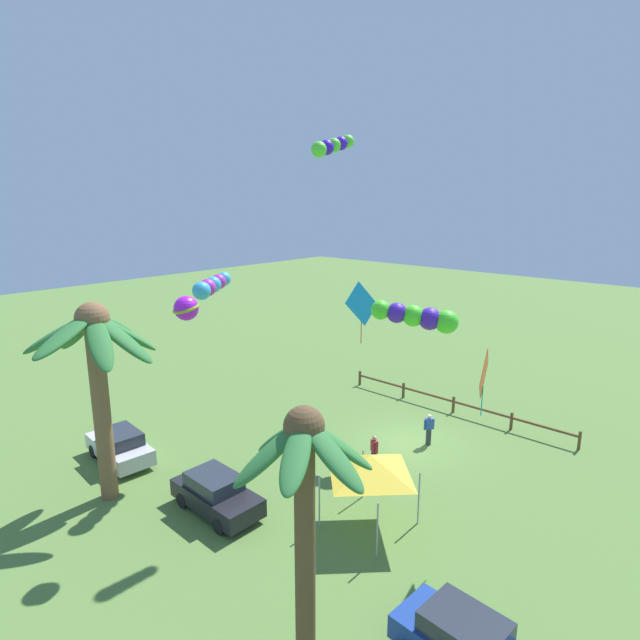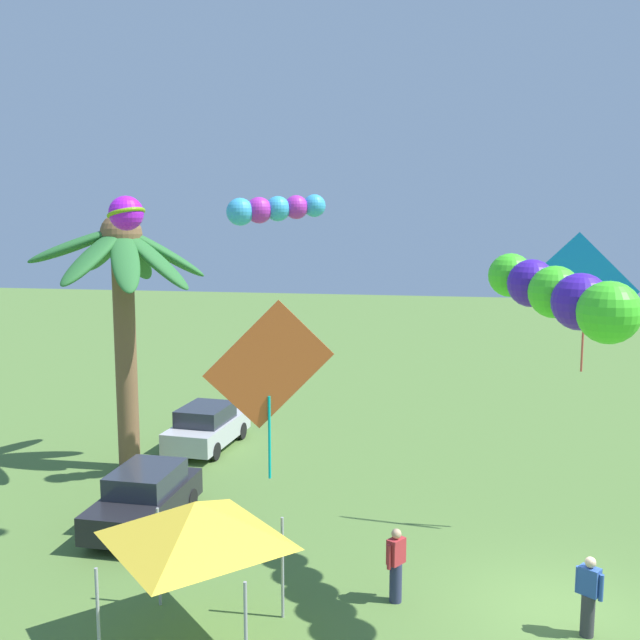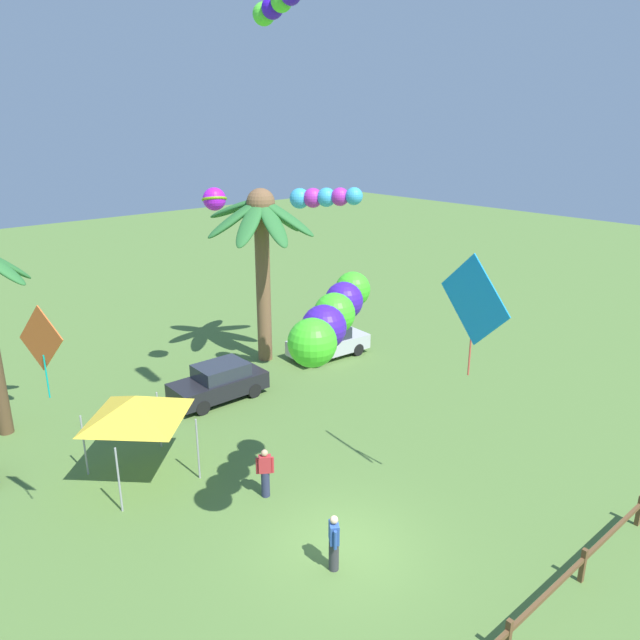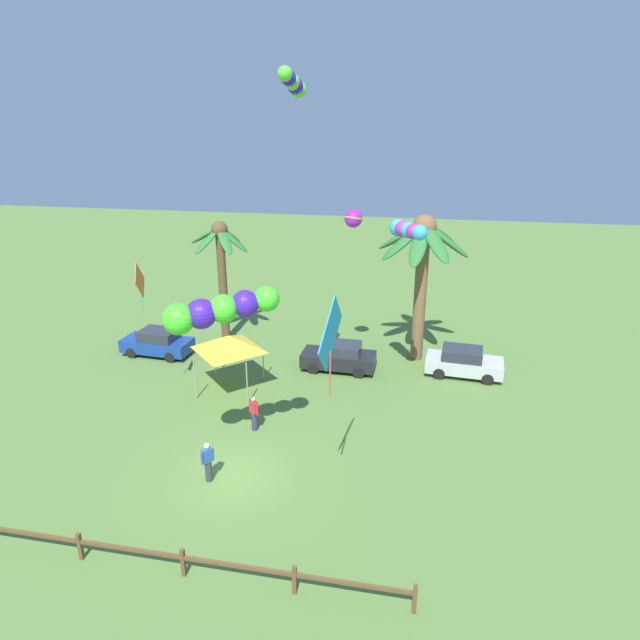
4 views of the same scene
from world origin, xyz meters
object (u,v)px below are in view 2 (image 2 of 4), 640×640
palm_tree_0 (123,280)px  spectator_1 (396,565)px  parked_car_0 (145,498)px  kite_ball_4 (126,213)px  parked_car_2 (207,427)px  kite_tube_5 (561,294)px  kite_diamond_0 (269,367)px  spectator_0 (589,596)px  kite_diamond_1 (585,285)px  kite_tube_2 (273,209)px  festival_tent (196,522)px

palm_tree_0 → spectator_1: palm_tree_0 is taller
parked_car_0 → kite_ball_4: size_ratio=3.10×
parked_car_2 → kite_tube_5: size_ratio=1.10×
palm_tree_0 → kite_ball_4: bearing=-152.2°
palm_tree_0 → kite_diamond_0: bearing=-147.3°
spectator_0 → kite_diamond_1: kite_diamond_1 is taller
kite_tube_5 → kite_ball_4: bearing=72.3°
kite_diamond_1 → kite_tube_5: kite_diamond_1 is taller
kite_diamond_0 → kite_diamond_1: bearing=-30.1°
spectator_0 → kite_tube_2: 12.50m
parked_car_0 → kite_tube_2: (3.29, -2.66, 7.42)m
kite_diamond_0 → kite_tube_5: kite_tube_5 is taller
palm_tree_0 → kite_diamond_0: (-11.98, -7.70, 0.01)m
festival_tent → kite_tube_2: 10.03m
parked_car_0 → spectator_1: bearing=-111.4°
parked_car_2 → spectator_1: size_ratio=2.53×
kite_tube_2 → kite_tube_5: 9.41m
spectator_1 → kite_diamond_0: (-5.36, 1.29, 5.22)m
kite_tube_2 → palm_tree_0: bearing=81.9°
kite_diamond_1 → palm_tree_0: bearing=78.8°
festival_tent → spectator_1: bearing=-56.3°
parked_car_0 → kite_diamond_1: bearing=-82.6°
palm_tree_0 → parked_car_2: (2.49, -1.74, -5.27)m
spectator_1 → palm_tree_0: bearing=53.7°
parked_car_2 → kite_diamond_1: bearing=-114.0°
festival_tent → spectator_0: bearing=-76.5°
kite_tube_2 → kite_ball_4: bearing=131.2°
parked_car_0 → parked_car_2: size_ratio=0.98×
parked_car_2 → kite_tube_2: kite_tube_2 is taller
spectator_1 → festival_tent: bearing=123.7°
parked_car_2 → spectator_1: 11.64m
spectator_0 → kite_tube_5: bearing=53.6°
parked_car_2 → palm_tree_0: bearing=145.0°
parked_car_0 → kite_diamond_1: 12.27m
spectator_0 → spectator_1: bearing=80.9°
kite_tube_2 → kite_ball_4: size_ratio=2.07×
kite_ball_4 → parked_car_0: bearing=-138.4°
palm_tree_0 → kite_tube_5: (-6.70, -12.01, 0.49)m
spectator_1 → kite_diamond_1: 7.99m
palm_tree_0 → spectator_0: size_ratio=5.08×
palm_tree_0 → spectator_0: palm_tree_0 is taller
spectator_0 → kite_diamond_0: (-4.77, 5.00, 5.22)m
spectator_0 → kite_tube_2: kite_tube_2 is taller
kite_diamond_0 → kite_tube_2: kite_tube_2 is taller
kite_ball_4 → kite_tube_5: (-3.24, -10.19, -1.54)m
spectator_1 → kite_tube_5: kite_tube_5 is taller
spectator_1 → kite_ball_4: kite_ball_4 is taller
kite_tube_2 → spectator_0: bearing=-130.0°
parked_car_0 → festival_tent: (-4.94, -3.22, 1.72)m
parked_car_2 → festival_tent: 12.15m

